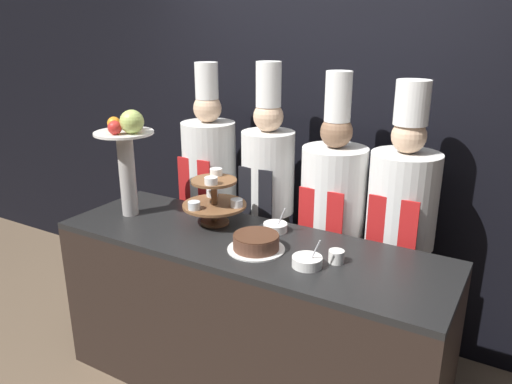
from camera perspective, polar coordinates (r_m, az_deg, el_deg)
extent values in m
cube|color=black|center=(3.41, 7.60, 7.12)|extent=(10.00, 0.06, 2.80)
cube|color=black|center=(2.95, -1.02, -14.47)|extent=(2.19, 0.69, 0.92)
cube|color=black|center=(2.71, -1.08, -5.94)|extent=(2.19, 0.69, 0.03)
cylinder|color=brown|center=(2.95, -4.71, -3.41)|extent=(0.17, 0.17, 0.02)
cylinder|color=brown|center=(2.90, -4.78, -1.10)|extent=(0.04, 0.04, 0.27)
cylinder|color=brown|center=(2.91, -4.77, -1.50)|extent=(0.37, 0.37, 0.02)
cylinder|color=brown|center=(2.86, -4.85, 1.27)|extent=(0.26, 0.26, 0.02)
cylinder|color=silver|center=(2.83, -7.08, -1.54)|extent=(0.07, 0.07, 0.04)
cylinder|color=green|center=(2.83, -7.08, -1.67)|extent=(0.06, 0.06, 0.03)
cylinder|color=silver|center=(2.85, -2.23, -1.26)|extent=(0.07, 0.07, 0.04)
cylinder|color=gold|center=(2.85, -2.23, -1.38)|extent=(0.06, 0.06, 0.03)
cylinder|color=silver|center=(3.03, -5.04, -0.07)|extent=(0.07, 0.07, 0.04)
cylinder|color=red|center=(3.03, -5.03, -0.19)|extent=(0.06, 0.06, 0.03)
cylinder|color=white|center=(2.77, -5.16, 1.29)|extent=(0.07, 0.07, 0.04)
cylinder|color=white|center=(2.94, -4.58, 2.30)|extent=(0.07, 0.07, 0.04)
cylinder|color=#B2ADA8|center=(3.09, -14.48, 1.88)|extent=(0.10, 0.10, 0.50)
cylinder|color=white|center=(3.03, -14.87, 6.55)|extent=(0.35, 0.35, 0.01)
sphere|color=#ADC160|center=(2.95, -14.01, 7.80)|extent=(0.14, 0.14, 0.14)
sphere|color=orange|center=(3.06, -13.50, 7.65)|extent=(0.08, 0.08, 0.08)
sphere|color=orange|center=(3.09, -15.92, 7.56)|extent=(0.08, 0.08, 0.08)
sphere|color=red|center=(2.95, -15.84, 7.09)|extent=(0.08, 0.08, 0.08)
cylinder|color=white|center=(2.60, 0.02, -6.54)|extent=(0.30, 0.30, 0.01)
cylinder|color=brown|center=(2.59, 0.02, -5.74)|extent=(0.24, 0.24, 0.07)
cylinder|color=#472819|center=(2.57, 0.02, -4.95)|extent=(0.24, 0.24, 0.01)
cylinder|color=white|center=(2.49, 9.16, -7.29)|extent=(0.08, 0.08, 0.06)
cylinder|color=white|center=(2.44, 5.86, -7.91)|extent=(0.15, 0.15, 0.05)
cylinder|color=#BCBCC1|center=(2.39, 6.81, -6.62)|extent=(0.05, 0.01, 0.11)
cylinder|color=white|center=(2.82, 2.22, -4.05)|extent=(0.14, 0.14, 0.05)
cylinder|color=#BCBCC1|center=(2.78, 2.92, -2.89)|extent=(0.05, 0.01, 0.11)
cube|color=#38332D|center=(3.72, -5.05, -7.45)|extent=(0.28, 0.15, 0.88)
cylinder|color=white|center=(3.47, -5.38, 3.33)|extent=(0.37, 0.37, 0.57)
cube|color=red|center=(3.37, -7.07, 0.78)|extent=(0.26, 0.01, 0.36)
sphere|color=#DBB28E|center=(3.39, -5.58, 9.51)|extent=(0.19, 0.19, 0.19)
cylinder|color=white|center=(3.37, -5.67, 12.54)|extent=(0.15, 0.15, 0.24)
cube|color=#38332D|center=(3.49, 1.28, -9.04)|extent=(0.26, 0.14, 0.90)
cylinder|color=white|center=(3.23, 1.37, 2.28)|extent=(0.34, 0.34, 0.53)
cube|color=black|center=(3.12, -0.10, -0.32)|extent=(0.24, 0.01, 0.34)
sphere|color=#DBB28E|center=(3.14, 1.42, 8.61)|extent=(0.19, 0.19, 0.19)
cylinder|color=white|center=(3.12, 1.45, 12.20)|extent=(0.16, 0.16, 0.27)
cube|color=black|center=(3.34, 8.23, -11.32)|extent=(0.30, 0.16, 0.83)
cylinder|color=white|center=(3.06, 8.82, -0.02)|extent=(0.39, 0.39, 0.55)
cube|color=red|center=(2.93, 7.34, -3.08)|extent=(0.28, 0.01, 0.35)
sphere|color=#846047|center=(2.96, 9.18, 6.80)|extent=(0.19, 0.19, 0.19)
cylinder|color=white|center=(2.93, 9.39, 10.72)|extent=(0.15, 0.15, 0.29)
cube|color=black|center=(3.23, 15.26, -12.69)|extent=(0.29, 0.16, 0.86)
cylinder|color=white|center=(2.93, 16.41, -0.87)|extent=(0.39, 0.39, 0.54)
cube|color=red|center=(2.80, 15.23, -4.06)|extent=(0.27, 0.01, 0.35)
sphere|color=#DBB28E|center=(2.84, 17.08, 6.13)|extent=(0.19, 0.19, 0.19)
cylinder|color=white|center=(2.81, 17.43, 9.73)|extent=(0.18, 0.18, 0.24)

